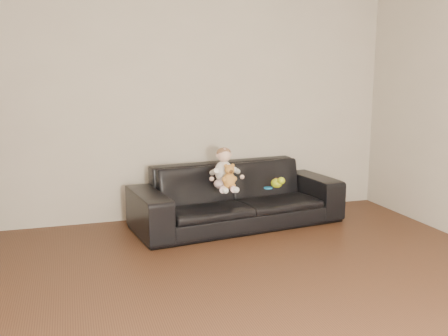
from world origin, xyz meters
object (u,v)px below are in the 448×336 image
object	(u,v)px
baby	(224,171)
toy_green	(277,183)
sofa	(237,195)
toy_blue_disc	(268,188)
toy_rattle	(276,183)
teddy_bear	(229,176)

from	to	relation	value
baby	toy_green	world-z (taller)	baby
sofa	toy_blue_disc	size ratio (longest dim) A/B	24.92
toy_blue_disc	toy_rattle	bearing A→B (deg)	30.55
baby	toy_blue_disc	size ratio (longest dim) A/B	4.87
sofa	toy_blue_disc	bearing A→B (deg)	-47.11
toy_green	toy_rattle	size ratio (longest dim) A/B	1.83
teddy_bear	toy_green	size ratio (longest dim) A/B	1.70
toy_rattle	toy_green	bearing A→B (deg)	-108.84
teddy_bear	toy_blue_disc	size ratio (longest dim) A/B	2.70
baby	sofa	bearing A→B (deg)	50.03
sofa	toy_rattle	bearing A→B (deg)	-28.67
sofa	toy_green	distance (m)	0.44
toy_green	toy_blue_disc	size ratio (longest dim) A/B	1.59
toy_blue_disc	baby	bearing A→B (deg)	167.55
baby	teddy_bear	bearing A→B (deg)	-68.85
baby	toy_rattle	world-z (taller)	baby
toy_blue_disc	toy_green	bearing A→B (deg)	3.16
baby	toy_green	size ratio (longest dim) A/B	3.06
baby	toy_green	distance (m)	0.56
sofa	baby	bearing A→B (deg)	-154.60
teddy_bear	toy_green	bearing A→B (deg)	16.16
sofa	baby	world-z (taller)	baby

